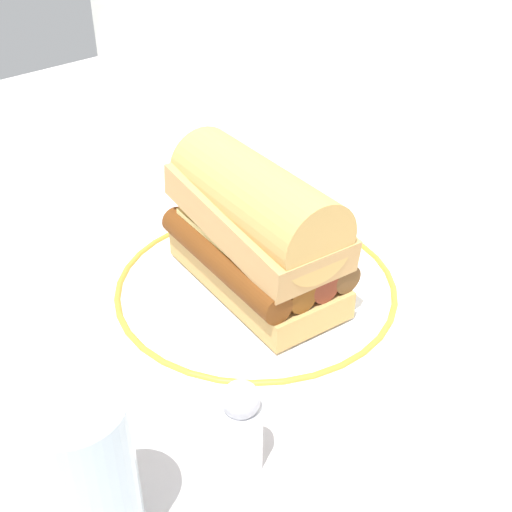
# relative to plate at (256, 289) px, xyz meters

# --- Properties ---
(ground_plane) EXTENTS (1.50, 1.50, 0.00)m
(ground_plane) POSITION_rel_plate_xyz_m (0.02, -0.04, -0.01)
(ground_plane) COLOR silver
(plate) EXTENTS (0.28, 0.28, 0.01)m
(plate) POSITION_rel_plate_xyz_m (0.00, 0.00, 0.00)
(plate) COLOR white
(plate) RESTS_ON ground_plane
(sausage_sandwich) EXTENTS (0.19, 0.12, 0.12)m
(sausage_sandwich) POSITION_rel_plate_xyz_m (-0.00, 0.00, 0.07)
(sausage_sandwich) COLOR tan
(sausage_sandwich) RESTS_ON plate
(drinking_glass) EXTENTS (0.06, 0.06, 0.12)m
(drinking_glass) POSITION_rel_plate_xyz_m (0.11, -0.24, 0.04)
(drinking_glass) COLOR silver
(drinking_glass) RESTS_ON ground_plane
(salt_shaker) EXTENTS (0.03, 0.03, 0.08)m
(salt_shaker) POSITION_rel_plate_xyz_m (0.13, -0.14, 0.03)
(salt_shaker) COLOR white
(salt_shaker) RESTS_ON ground_plane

